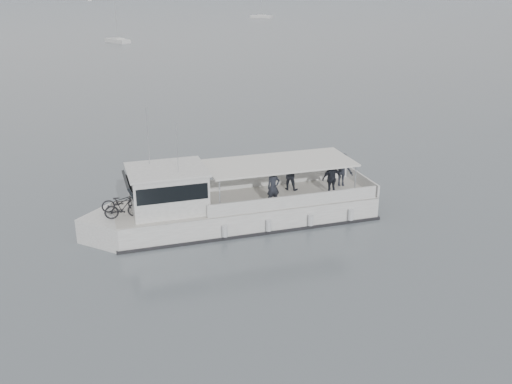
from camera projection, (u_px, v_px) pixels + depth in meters
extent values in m
plane|color=#555E64|center=(299.00, 210.00, 30.62)|extent=(1400.00, 1400.00, 0.00)
cube|color=white|center=(246.00, 213.00, 29.01)|extent=(13.37, 4.71, 1.42)
cube|color=white|center=(115.00, 229.00, 27.17)|extent=(3.54, 3.54, 1.42)
cube|color=beige|center=(246.00, 200.00, 28.76)|extent=(13.37, 4.71, 0.07)
cube|color=black|center=(246.00, 221.00, 29.16)|extent=(13.60, 4.86, 0.20)
cube|color=white|center=(272.00, 180.00, 30.70)|extent=(8.71, 0.93, 0.66)
cube|color=white|center=(295.00, 201.00, 27.70)|extent=(8.71, 0.93, 0.66)
cube|color=white|center=(363.00, 181.00, 30.47)|extent=(0.44, 3.49, 0.66)
cube|color=white|center=(168.00, 190.00, 27.30)|extent=(3.75, 3.26, 1.97)
cube|color=black|center=(132.00, 191.00, 26.77)|extent=(0.87, 2.78, 1.26)
cube|color=black|center=(167.00, 184.00, 27.19)|extent=(3.54, 3.29, 0.76)
cube|color=white|center=(167.00, 170.00, 26.94)|extent=(3.99, 3.50, 0.11)
cube|color=silver|center=(279.00, 163.00, 28.61)|extent=(7.70, 3.96, 0.09)
cylinder|color=silver|center=(220.00, 198.00, 26.59)|extent=(0.07, 0.07, 1.80)
cylinder|color=silver|center=(205.00, 177.00, 29.31)|extent=(0.07, 0.07, 1.80)
cylinder|color=silver|center=(355.00, 183.00, 28.55)|extent=(0.07, 0.07, 1.80)
cylinder|color=silver|center=(330.00, 165.00, 31.28)|extent=(0.07, 0.07, 1.80)
cylinder|color=silver|center=(148.00, 136.00, 27.13)|extent=(0.04, 0.04, 2.84)
cylinder|color=silver|center=(177.00, 149.00, 25.95)|extent=(0.04, 0.04, 2.40)
cylinder|color=silver|center=(225.00, 231.00, 26.82)|extent=(0.29, 0.29, 0.55)
cylinder|color=silver|center=(269.00, 225.00, 27.43)|extent=(0.29, 0.29, 0.55)
cylinder|color=silver|center=(311.00, 220.00, 28.04)|extent=(0.29, 0.29, 0.55)
cylinder|color=silver|center=(351.00, 215.00, 28.66)|extent=(0.29, 0.29, 0.55)
imported|color=black|center=(121.00, 201.00, 27.25)|extent=(1.93, 0.83, 0.98)
imported|color=black|center=(123.00, 208.00, 26.47)|extent=(1.76, 0.65, 1.04)
imported|color=#22252E|center=(273.00, 187.00, 27.87)|extent=(0.75, 0.57, 1.83)
imported|color=#22252E|center=(290.00, 173.00, 29.85)|extent=(1.12, 1.04, 1.83)
imported|color=#22252E|center=(332.00, 178.00, 29.08)|extent=(1.13, 0.61, 1.83)
imported|color=#22252E|center=(342.00, 170.00, 30.36)|extent=(1.25, 0.80, 1.83)
cube|color=white|center=(118.00, 41.00, 108.63)|extent=(4.84, 6.10, 0.75)
cube|color=white|center=(118.00, 39.00, 108.52)|extent=(2.54, 2.67, 0.45)
cylinder|color=silver|center=(116.00, 21.00, 107.36)|extent=(0.08, 0.08, 6.60)
cube|color=white|center=(262.00, 17.00, 174.53)|extent=(6.83, 5.72, 0.75)
cube|color=white|center=(262.00, 16.00, 174.42)|extent=(3.05, 2.94, 0.45)
cylinder|color=silver|center=(262.00, 3.00, 173.10)|extent=(0.08, 0.08, 7.50)
cube|color=white|center=(90.00, 0.00, 300.64)|extent=(2.43, 6.02, 0.75)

